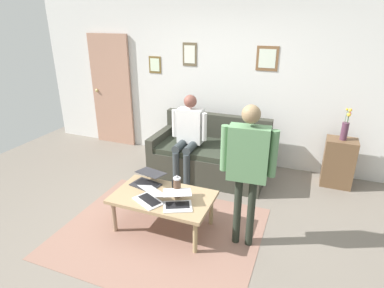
{
  "coord_description": "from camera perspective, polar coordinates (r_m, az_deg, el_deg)",
  "views": [
    {
      "loc": [
        -1.35,
        2.84,
        2.35
      ],
      "look_at": [
        0.04,
        -0.72,
        0.8
      ],
      "focal_mm": 29.85,
      "sensor_mm": 36.0,
      "label": 1
    }
  ],
  "objects": [
    {
      "name": "laptop_left",
      "position": [
        3.51,
        -2.61,
        -10.22
      ],
      "size": [
        0.42,
        0.43,
        0.13
      ],
      "color": "silver",
      "rests_on": "coffee_table"
    },
    {
      "name": "back_wall",
      "position": [
        5.31,
        6.39,
        11.1
      ],
      "size": [
        7.04,
        0.11,
        2.7
      ],
      "color": "silver",
      "rests_on": "ground_plane"
    },
    {
      "name": "person_standing",
      "position": [
        3.22,
        9.94,
        -2.86
      ],
      "size": [
        0.56,
        0.2,
        1.58
      ],
      "color": "#232A20",
      "rests_on": "ground_plane"
    },
    {
      "name": "interior_door",
      "position": [
        6.23,
        -14.14,
        9.15
      ],
      "size": [
        0.82,
        0.09,
        2.05
      ],
      "color": "tan",
      "rests_on": "ground_plane"
    },
    {
      "name": "coffee_table",
      "position": [
        3.73,
        -5.22,
        -9.76
      ],
      "size": [
        1.14,
        0.68,
        0.43
      ],
      "color": "#A1845E",
      "rests_on": "ground_plane"
    },
    {
      "name": "area_rug",
      "position": [
        3.88,
        -5.69,
        -15.32
      ],
      "size": [
        2.25,
        1.86,
        0.01
      ],
      "primitive_type": "cube",
      "color": "#8B6556",
      "rests_on": "ground_plane"
    },
    {
      "name": "couch",
      "position": [
        5.01,
        3.27,
        -2.07
      ],
      "size": [
        1.73,
        0.92,
        0.88
      ],
      "color": "#34342B",
      "rests_on": "ground_plane"
    },
    {
      "name": "ground_plane",
      "position": [
        3.92,
        -3.36,
        -14.78
      ],
      "size": [
        7.68,
        7.68,
        0.0
      ],
      "primitive_type": "plane",
      "color": "slate"
    },
    {
      "name": "person_seated",
      "position": [
        4.74,
        -0.66,
        2.05
      ],
      "size": [
        0.55,
        0.51,
        1.28
      ],
      "color": "#32393C",
      "rests_on": "ground_plane"
    },
    {
      "name": "side_shelf",
      "position": [
        5.11,
        24.7,
        -3.03
      ],
      "size": [
        0.42,
        0.32,
        0.72
      ],
      "color": "brown",
      "rests_on": "ground_plane"
    },
    {
      "name": "laptop_center",
      "position": [
        3.95,
        -7.94,
        -6.45
      ],
      "size": [
        0.4,
        0.4,
        0.14
      ],
      "color": "#28282D",
      "rests_on": "coffee_table"
    },
    {
      "name": "flower_vase",
      "position": [
        4.93,
        25.7,
        2.54
      ],
      "size": [
        0.09,
        0.09,
        0.46
      ],
      "color": "#532F43",
      "rests_on": "side_shelf"
    },
    {
      "name": "french_press",
      "position": [
        3.63,
        -2.68,
        -7.66
      ],
      "size": [
        0.11,
        0.09,
        0.27
      ],
      "color": "#4C3323",
      "rests_on": "coffee_table"
    },
    {
      "name": "laptop_right",
      "position": [
        3.61,
        -7.52,
        -9.42
      ],
      "size": [
        0.42,
        0.39,
        0.14
      ],
      "color": "silver",
      "rests_on": "coffee_table"
    }
  ]
}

